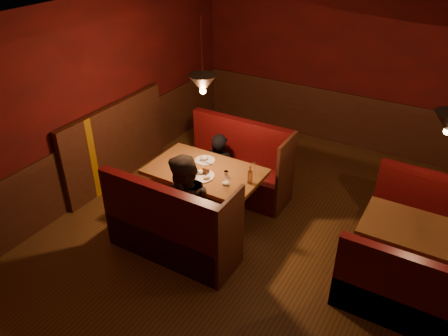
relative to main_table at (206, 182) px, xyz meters
The scene contains 9 objects.
room 0.91m from the main_table, ahead, with size 6.02×7.02×2.92m.
main_table is the anchor object (origin of this frame).
main_bench_far 0.92m from the main_table, 88.86° to the left, with size 1.70×0.61×1.16m.
main_bench_near 0.92m from the main_table, 88.85° to the right, with size 1.70×0.61×1.16m.
second_table 2.73m from the main_table, ahead, with size 1.26×0.81×0.71m.
second_bench_far 2.95m from the main_table, 21.08° to the left, with size 1.39×0.52×1.00m.
second_bench_near 2.79m from the main_table, ahead, with size 1.39×0.52×1.00m.
diner_a 0.68m from the main_table, 105.43° to the left, with size 0.51×0.33×1.40m, color black.
diner_b 0.62m from the main_table, 84.67° to the right, with size 0.81×0.63×1.66m, color black.
Camera 1 is at (1.68, -4.05, 3.90)m, focal length 35.00 mm.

